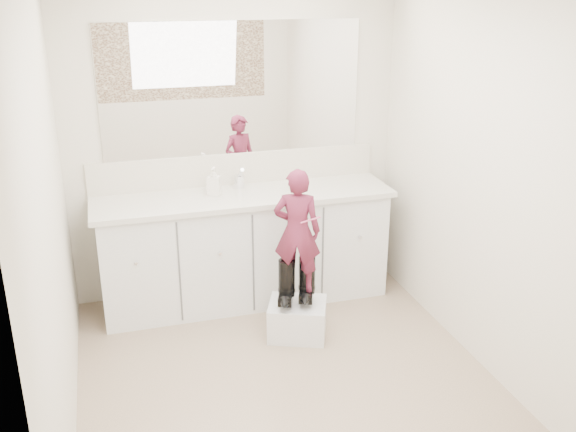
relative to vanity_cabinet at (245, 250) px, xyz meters
name	(u,v)px	position (x,y,z in m)	size (l,w,h in m)	color
floor	(289,384)	(0.00, -1.23, -0.42)	(3.00, 3.00, 0.00)	#7F6753
wall_back	(235,145)	(0.00, 0.27, 0.77)	(2.60, 2.60, 0.00)	beige
wall_front	(408,341)	(0.00, -2.73, 0.77)	(2.60, 2.60, 0.00)	beige
wall_left	(50,231)	(-1.30, -1.23, 0.78)	(3.00, 3.00, 0.00)	beige
wall_right	(488,188)	(1.30, -1.23, 0.78)	(3.00, 3.00, 0.00)	beige
vanity_cabinet	(245,250)	(0.00, 0.00, 0.00)	(2.20, 0.55, 0.85)	silver
countertop	(244,197)	(0.00, -0.01, 0.45)	(2.28, 0.58, 0.04)	beige
backsplash	(236,169)	(0.00, 0.26, 0.59)	(2.28, 0.03, 0.25)	beige
mirror	(234,89)	(0.00, 0.26, 1.22)	(2.00, 0.02, 1.00)	white
dot_panel	(415,225)	(0.00, -2.71, 1.22)	(2.00, 0.01, 1.20)	#472819
faucet	(239,182)	(0.00, 0.15, 0.52)	(0.08, 0.08, 0.10)	silver
cup	(294,185)	(0.39, -0.03, 0.50)	(0.09, 0.09, 0.08)	beige
soap_bottle	(214,181)	(-0.22, 0.05, 0.57)	(0.09, 0.10, 0.21)	white
step_stool	(297,319)	(0.23, -0.66, -0.30)	(0.40, 0.34, 0.26)	silver
boot_left	(287,282)	(0.15, -0.64, 0.00)	(0.12, 0.22, 0.34)	black
boot_right	(307,279)	(0.30, -0.64, 0.00)	(0.12, 0.22, 0.34)	black
toddler	(297,231)	(0.23, -0.64, 0.38)	(0.32, 0.21, 0.89)	#992F57
toothbrush	(311,220)	(0.30, -0.72, 0.48)	(0.01, 0.01, 0.14)	#E25784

